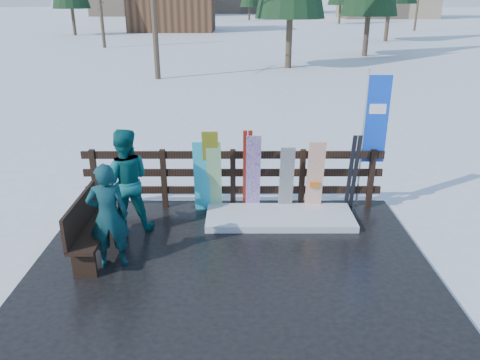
{
  "coord_description": "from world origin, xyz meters",
  "views": [
    {
      "loc": [
        0.11,
        -6.0,
        3.83
      ],
      "look_at": [
        0.13,
        1.0,
        1.1
      ],
      "focal_mm": 35.0,
      "sensor_mm": 36.0,
      "label": 1
    }
  ],
  "objects_px": {
    "snowboard_1": "(214,177)",
    "person_front": "(108,216)",
    "bench": "(89,226)",
    "snowboard_4": "(286,180)",
    "person_back": "(125,181)",
    "snowboard_3": "(253,174)",
    "snowboard_0": "(202,177)",
    "snowboard_2": "(211,172)",
    "rental_flag": "(373,125)",
    "snowboard_5": "(315,177)"
  },
  "relations": [
    {
      "from": "snowboard_1",
      "to": "person_front",
      "type": "height_order",
      "value": "person_front"
    },
    {
      "from": "bench",
      "to": "snowboard_4",
      "type": "bearing_deg",
      "value": 26.97
    },
    {
      "from": "person_back",
      "to": "snowboard_3",
      "type": "bearing_deg",
      "value": -172.23
    },
    {
      "from": "snowboard_1",
      "to": "snowboard_3",
      "type": "distance_m",
      "value": 0.71
    },
    {
      "from": "bench",
      "to": "person_back",
      "type": "distance_m",
      "value": 1.05
    },
    {
      "from": "snowboard_0",
      "to": "snowboard_2",
      "type": "distance_m",
      "value": 0.21
    },
    {
      "from": "snowboard_4",
      "to": "rental_flag",
      "type": "height_order",
      "value": "rental_flag"
    },
    {
      "from": "snowboard_5",
      "to": "person_back",
      "type": "relative_size",
      "value": 0.78
    },
    {
      "from": "bench",
      "to": "snowboard_4",
      "type": "xyz_separation_m",
      "value": [
        3.16,
        1.61,
        0.13
      ]
    },
    {
      "from": "snowboard_3",
      "to": "person_front",
      "type": "height_order",
      "value": "person_front"
    },
    {
      "from": "snowboard_0",
      "to": "person_back",
      "type": "height_order",
      "value": "person_back"
    },
    {
      "from": "snowboard_1",
      "to": "snowboard_2",
      "type": "bearing_deg",
      "value": -180.0
    },
    {
      "from": "snowboard_4",
      "to": "person_front",
      "type": "distance_m",
      "value": 3.34
    },
    {
      "from": "snowboard_2",
      "to": "snowboard_1",
      "type": "bearing_deg",
      "value": 0.0
    },
    {
      "from": "snowboard_0",
      "to": "snowboard_1",
      "type": "bearing_deg",
      "value": 0.0
    },
    {
      "from": "snowboard_1",
      "to": "rental_flag",
      "type": "relative_size",
      "value": 0.55
    },
    {
      "from": "snowboard_5",
      "to": "rental_flag",
      "type": "distance_m",
      "value": 1.41
    },
    {
      "from": "bench",
      "to": "snowboard_5",
      "type": "relative_size",
      "value": 1.07
    },
    {
      "from": "snowboard_3",
      "to": "person_back",
      "type": "distance_m",
      "value": 2.28
    },
    {
      "from": "snowboard_0",
      "to": "snowboard_3",
      "type": "relative_size",
      "value": 0.91
    },
    {
      "from": "snowboard_0",
      "to": "person_back",
      "type": "bearing_deg",
      "value": -150.27
    },
    {
      "from": "snowboard_3",
      "to": "snowboard_4",
      "type": "height_order",
      "value": "snowboard_3"
    },
    {
      "from": "snowboard_1",
      "to": "snowboard_4",
      "type": "relative_size",
      "value": 1.08
    },
    {
      "from": "snowboard_5",
      "to": "snowboard_3",
      "type": "bearing_deg",
      "value": 180.0
    },
    {
      "from": "snowboard_3",
      "to": "snowboard_5",
      "type": "bearing_deg",
      "value": -0.0
    },
    {
      "from": "snowboard_3",
      "to": "rental_flag",
      "type": "height_order",
      "value": "rental_flag"
    },
    {
      "from": "snowboard_2",
      "to": "person_front",
      "type": "height_order",
      "value": "person_front"
    },
    {
      "from": "snowboard_0",
      "to": "snowboard_4",
      "type": "relative_size",
      "value": 1.08
    },
    {
      "from": "snowboard_4",
      "to": "person_front",
      "type": "xyz_separation_m",
      "value": [
        -2.77,
        -1.86,
        0.16
      ]
    },
    {
      "from": "snowboard_5",
      "to": "person_back",
      "type": "distance_m",
      "value": 3.38
    },
    {
      "from": "snowboard_0",
      "to": "snowboard_1",
      "type": "xyz_separation_m",
      "value": [
        0.23,
        0.0,
        0.0
      ]
    },
    {
      "from": "snowboard_1",
      "to": "snowboard_3",
      "type": "height_order",
      "value": "snowboard_3"
    },
    {
      "from": "snowboard_3",
      "to": "snowboard_4",
      "type": "xyz_separation_m",
      "value": [
        0.61,
        0.0,
        -0.11
      ]
    },
    {
      "from": "snowboard_3",
      "to": "snowboard_5",
      "type": "relative_size",
      "value": 1.11
    },
    {
      "from": "snowboard_0",
      "to": "snowboard_2",
      "type": "relative_size",
      "value": 0.86
    },
    {
      "from": "snowboard_1",
      "to": "person_back",
      "type": "height_order",
      "value": "person_back"
    },
    {
      "from": "snowboard_2",
      "to": "snowboard_0",
      "type": "bearing_deg",
      "value": 180.0
    },
    {
      "from": "rental_flag",
      "to": "person_back",
      "type": "relative_size",
      "value": 1.45
    },
    {
      "from": "snowboard_3",
      "to": "snowboard_5",
      "type": "xyz_separation_m",
      "value": [
        1.13,
        -0.0,
        -0.07
      ]
    },
    {
      "from": "snowboard_5",
      "to": "person_back",
      "type": "bearing_deg",
      "value": -168.05
    },
    {
      "from": "snowboard_1",
      "to": "person_front",
      "type": "bearing_deg",
      "value": -127.76
    },
    {
      "from": "rental_flag",
      "to": "snowboard_4",
      "type": "bearing_deg",
      "value": -170.2
    },
    {
      "from": "snowboard_0",
      "to": "snowboard_2",
      "type": "height_order",
      "value": "snowboard_2"
    },
    {
      "from": "snowboard_0",
      "to": "person_front",
      "type": "relative_size",
      "value": 0.88
    },
    {
      "from": "bench",
      "to": "snowboard_5",
      "type": "height_order",
      "value": "snowboard_5"
    },
    {
      "from": "snowboard_2",
      "to": "person_back",
      "type": "relative_size",
      "value": 0.92
    },
    {
      "from": "bench",
      "to": "rental_flag",
      "type": "relative_size",
      "value": 0.58
    },
    {
      "from": "rental_flag",
      "to": "person_front",
      "type": "height_order",
      "value": "rental_flag"
    },
    {
      "from": "snowboard_3",
      "to": "person_front",
      "type": "xyz_separation_m",
      "value": [
        -2.16,
        -1.86,
        0.04
      ]
    },
    {
      "from": "snowboard_2",
      "to": "snowboard_4",
      "type": "height_order",
      "value": "snowboard_2"
    }
  ]
}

